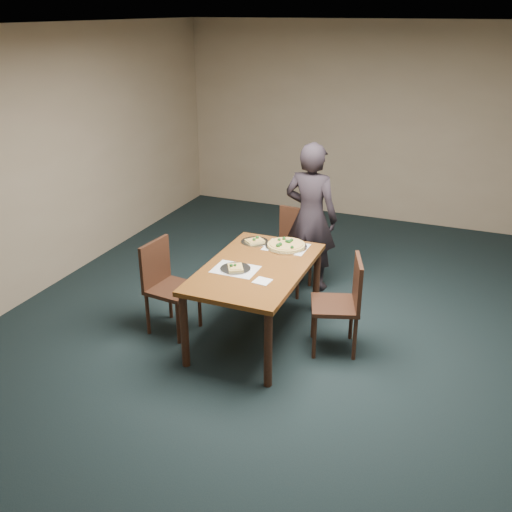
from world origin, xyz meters
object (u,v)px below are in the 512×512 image
at_px(chair_far, 293,244).
at_px(diner, 311,217).
at_px(pizza_pan, 286,245).
at_px(slice_plate_near, 235,268).
at_px(slice_plate_far, 255,241).
at_px(chair_left, 166,281).
at_px(dining_table, 256,275).
at_px(chair_right, 344,299).

xyz_separation_m(chair_far, diner, (0.17, 0.08, 0.31)).
relative_size(pizza_pan, slice_plate_near, 1.48).
height_order(diner, slice_plate_far, diner).
bearing_deg(chair_left, dining_table, -71.50).
xyz_separation_m(dining_table, pizza_pan, (0.11, 0.53, 0.11)).
relative_size(dining_table, slice_plate_far, 5.36).
distance_m(diner, slice_plate_near, 1.42).
xyz_separation_m(chair_left, slice_plate_far, (0.64, 0.71, 0.25)).
height_order(diner, pizza_pan, diner).
relative_size(chair_left, slice_plate_far, 3.25).
height_order(chair_far, slice_plate_near, chair_far).
bearing_deg(chair_right, pizza_pan, -139.44).
bearing_deg(pizza_pan, chair_left, -143.72).
xyz_separation_m(chair_right, slice_plate_far, (-1.04, 0.43, 0.25)).
bearing_deg(slice_plate_near, chair_far, 85.11).
bearing_deg(chair_left, chair_far, -25.26).
distance_m(diner, pizza_pan, 0.72).
distance_m(chair_far, chair_left, 1.58).
height_order(chair_right, pizza_pan, chair_right).
bearing_deg(slice_plate_far, chair_far, 72.78).
bearing_deg(slice_plate_near, slice_plate_far, 97.12).
relative_size(chair_far, chair_right, 1.00).
xyz_separation_m(dining_table, diner, (0.14, 1.24, 0.17)).
xyz_separation_m(chair_left, slice_plate_near, (0.72, 0.04, 0.25)).
bearing_deg(dining_table, chair_right, 7.25).
relative_size(dining_table, diner, 0.90).
height_order(chair_left, diner, diner).
bearing_deg(diner, chair_far, 31.69).
height_order(dining_table, chair_far, chair_far).
height_order(chair_far, pizza_pan, chair_far).
bearing_deg(slice_plate_far, chair_left, -131.67).
relative_size(chair_right, slice_plate_near, 3.25).
height_order(chair_left, slice_plate_far, chair_left).
bearing_deg(pizza_pan, slice_plate_far, 179.83).
bearing_deg(chair_right, slice_plate_near, -94.16).
bearing_deg(diner, pizza_pan, 93.09).
xyz_separation_m(diner, slice_plate_near, (-0.28, -1.39, -0.07)).
xyz_separation_m(diner, pizza_pan, (-0.03, -0.71, -0.06)).
distance_m(chair_left, chair_right, 1.71).
distance_m(chair_left, pizza_pan, 1.23).
bearing_deg(diner, dining_table, 89.24).
relative_size(diner, pizza_pan, 4.01).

